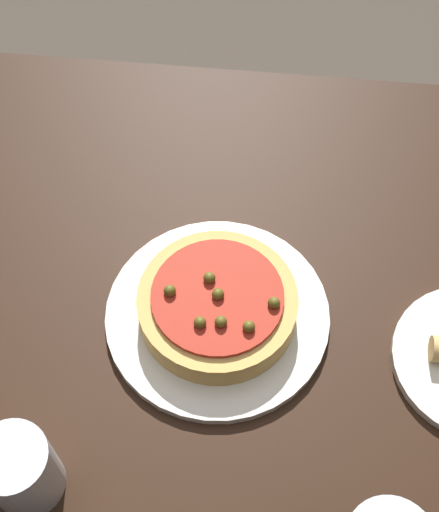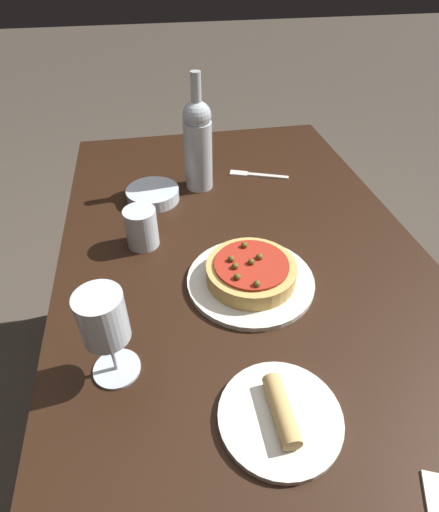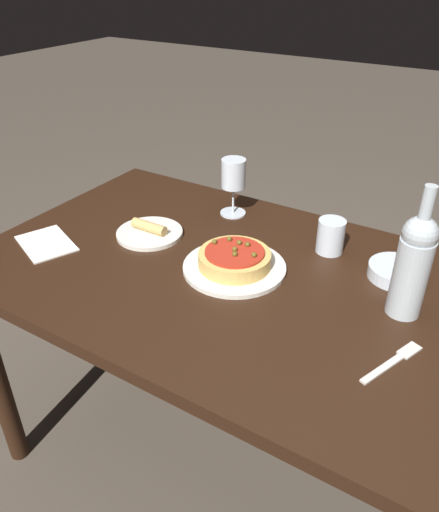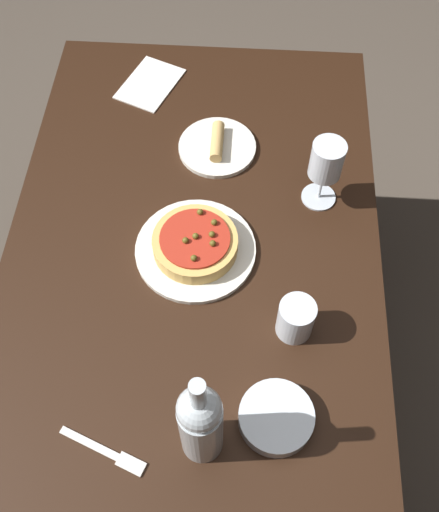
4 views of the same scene
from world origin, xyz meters
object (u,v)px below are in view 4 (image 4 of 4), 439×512
Objects in this scene: wine_bottle at (201,422)px; side_bowl at (276,418)px; wine_glass at (326,163)px; fork at (108,453)px; dinner_plate at (196,250)px; side_plate at (217,146)px; water_cup at (296,319)px; pizza at (195,243)px; dining_table at (191,292)px.

side_bowl is (0.05, -0.13, -0.11)m from wine_bottle.
wine_bottle is (-0.58, 0.23, 0.00)m from wine_glass.
wine_bottle is 1.82× the size of fork.
dinner_plate is 0.41m from side_bowl.
wine_glass is 0.93× the size of side_plate.
dinner_plate reaches higher than fork.
pizza is at bearing 51.05° from water_cup.
side_bowl is 0.68m from side_plate.
pizza is 0.28m from water_cup.
side_bowl is at bearing -153.46° from dinner_plate.
wine_bottle reaches higher than pizza.
pizza reaches higher than side_bowl.
water_cup is (-0.17, -0.21, 0.01)m from pizza.
water_cup is 0.43m from fork.
wine_bottle reaches higher than side_bowl.
pizza reaches higher than dinner_plate.
pizza is 0.33m from wine_glass.
side_bowl is at bearing -69.67° from wine_bottle.
side_plate is (0.47, 0.19, -0.04)m from water_cup.
wine_glass is 0.57× the size of wine_bottle.
water_cup reaches higher than side_plate.
pizza is 1.31× the size of side_bowl.
dining_table is 8.56× the size of fork.
water_cup is 0.49× the size of side_plate.
side_bowl is at bearing -166.95° from side_plate.
side_plate is (0.30, -0.03, 0.00)m from dinner_plate.
fork is (-0.27, 0.34, -0.04)m from water_cup.
fork is (-0.03, 0.17, -0.13)m from wine_bottle.
pizza is 1.98× the size of water_cup.
wine_glass reaches higher than pizza.
pizza is at bearing 6.56° from wine_bottle.
dining_table is 5.47× the size of dinner_plate.
water_cup reaches higher than side_bowl.
pizza is at bearing 121.11° from wine_glass.
wine_bottle is 2.19× the size of side_bowl.
wine_bottle is at bearing -178.41° from side_plate.
wine_glass is (0.22, -0.28, 0.22)m from dining_table.
dining_table is 0.37m from side_plate.
pizza is 1.04× the size of wine_glass.
wine_glass is at bearing -21.32° from wine_bottle.
dinner_plate is at bearing 105.56° from pizza.
wine_glass reaches higher than fork.
wine_bottle reaches higher than wine_glass.
pizza is 0.60× the size of wine_bottle.
wine_bottle is 1.63× the size of side_plate.
water_cup reaches higher than pizza.
water_cup is at bearing -128.95° from pizza.
dinner_plate is 0.43m from wine_bottle.
pizza is (0.00, -0.00, 0.03)m from dinner_plate.
water_cup is at bearing -158.43° from side_plate.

